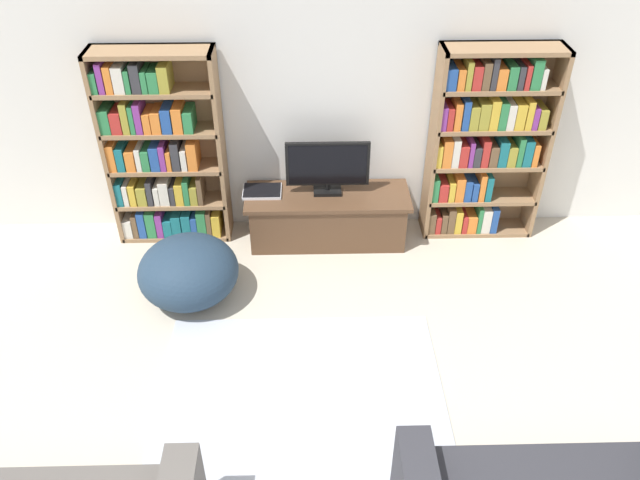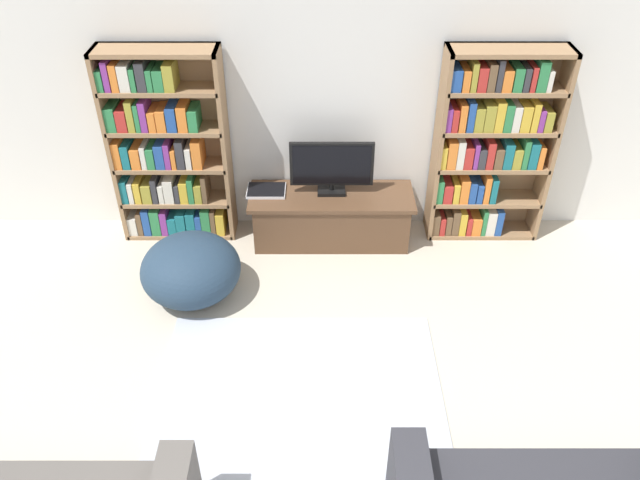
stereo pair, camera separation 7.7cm
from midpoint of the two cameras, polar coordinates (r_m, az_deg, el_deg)
wall_back at (r=5.29m, az=-0.03°, el=13.69°), size 8.80×0.06×2.60m
bookshelf_left at (r=5.48m, az=-13.61°, el=7.81°), size 0.98×0.30×1.71m
bookshelf_right at (r=5.50m, az=15.43°, el=8.34°), size 0.98×0.30×1.71m
tv_stand at (r=5.52m, az=1.30°, el=2.13°), size 1.43×0.51×0.46m
television at (r=5.30m, az=1.36°, el=6.71°), size 0.71×0.16×0.48m
laptop at (r=5.44m, az=-4.66°, el=4.53°), size 0.33×0.25×0.03m
area_rug at (r=4.22m, az=-1.48°, el=-15.66°), size 1.92×1.80×0.02m
beanbag_ottoman at (r=4.99m, az=-11.41°, el=-2.67°), size 0.78×0.78×0.51m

